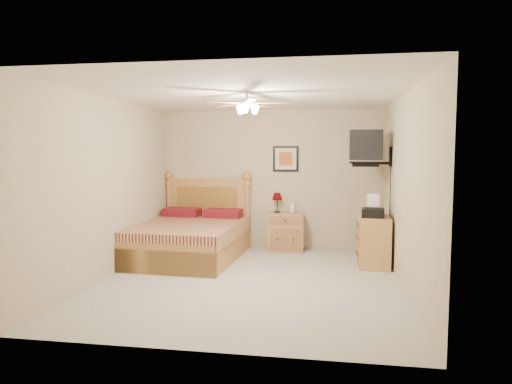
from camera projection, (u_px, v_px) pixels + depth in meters
floor at (250, 281)px, 6.19m from camera, size 4.50×4.50×0.00m
ceiling at (250, 94)px, 5.97m from camera, size 4.00×4.50×0.04m
wall_back at (271, 179)px, 8.30m from camera, size 4.00×0.04×2.50m
wall_front at (204, 210)px, 3.87m from camera, size 4.00×0.04×2.50m
wall_left at (110, 187)px, 6.40m from camera, size 0.04×4.50×2.50m
wall_right at (405, 191)px, 5.77m from camera, size 0.04×4.50×2.50m
bed at (187, 216)px, 7.43m from camera, size 1.75×2.24×1.39m
nightstand at (285, 232)px, 8.09m from camera, size 0.65×0.51×0.67m
table_lamp at (277, 203)px, 8.12m from camera, size 0.21×0.21×0.35m
lotion_bottle at (293, 207)px, 8.08m from camera, size 0.08×0.09×0.22m
framed_picture at (286, 159)px, 8.20m from camera, size 0.46×0.04×0.46m
dresser at (374, 241)px, 6.94m from camera, size 0.45×0.65×0.77m
fax_machine at (373, 206)px, 6.81m from camera, size 0.36×0.37×0.34m
magazine_lower at (370, 213)px, 7.17m from camera, size 0.27×0.33×0.03m
magazine_upper at (371, 212)px, 7.19m from camera, size 0.22×0.28×0.02m
wall_tv at (375, 148)px, 7.08m from camera, size 0.56×0.46×0.58m
ceiling_fan at (247, 103)px, 5.79m from camera, size 1.14×1.14×0.28m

